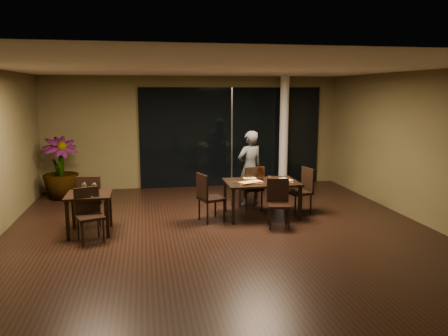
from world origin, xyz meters
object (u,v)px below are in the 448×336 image
chair_side_near (89,212)px  potted_plant (60,168)px  side_table (89,200)px  chair_main_near (278,200)px  diner (250,168)px  bottle_a (260,174)px  chair_main_left (208,195)px  chair_main_far (252,186)px  bottle_c (259,172)px  main_table (261,185)px  bottle_b (262,174)px  chair_side_far (91,197)px  chair_main_right (303,188)px

chair_side_near → potted_plant: size_ratio=0.62×
side_table → chair_main_near: bearing=-3.5°
diner → bottle_a: bearing=69.6°
chair_main_left → bottle_a: bearing=-99.3°
chair_main_far → potted_plant: potted_plant is taller
chair_main_near → bottle_c: size_ratio=2.62×
main_table → side_table: 3.44m
chair_side_near → bottle_a: 3.49m
chair_main_left → bottle_b: bottle_b is taller
potted_plant → bottle_a: potted_plant is taller
chair_side_far → bottle_a: size_ratio=3.46×
potted_plant → chair_main_left: bearing=-38.4°
chair_main_left → bottle_c: 1.25m
potted_plant → bottle_c: potted_plant is taller
main_table → diner: diner is taller
chair_side_far → bottle_b: (3.45, -0.05, 0.35)m
bottle_a → bottle_b: bearing=-18.7°
chair_side_near → bottle_c: (3.36, 1.05, 0.40)m
chair_main_right → chair_main_far: bearing=-125.2°
chair_side_near → chair_main_far: bearing=3.7°
chair_main_near → bottle_a: bottle_a is taller
chair_main_far → chair_main_near: size_ratio=1.07×
bottle_a → chair_main_right: bearing=3.4°
chair_main_left → bottle_b: 1.23m
diner → potted_plant: bearing=-38.2°
chair_side_far → bottle_c: size_ratio=2.80×
chair_main_far → chair_main_left: bearing=22.8°
side_table → potted_plant: bearing=109.1°
chair_main_far → bottle_a: size_ratio=3.45×
bottle_b → main_table: bearing=178.3°
side_table → chair_main_near: 3.55m
chair_side_near → bottle_c: bottle_c is taller
side_table → bottle_c: bottle_c is taller
side_table → diner: bearing=23.3°
chair_main_left → chair_side_far: (-2.27, 0.22, 0.00)m
main_table → chair_main_far: (-0.06, 0.52, -0.13)m
chair_main_near → bottle_b: (-0.13, 0.72, 0.38)m
chair_main_far → diner: (0.04, 0.44, 0.31)m
bottle_a → potted_plant: bearing=151.5°
chair_main_far → bottle_b: (0.07, -0.52, 0.35)m
chair_main_right → chair_side_near: size_ratio=1.05×
chair_main_left → chair_side_far: chair_side_far is taller
bottle_b → bottle_c: bottle_c is taller
chair_main_near → chair_side_near: chair_side_near is taller
diner → bottle_a: (-0.01, -0.95, 0.03)m
main_table → chair_side_near: (-3.37, -0.92, -0.15)m
chair_side_near → chair_main_near: bearing=-16.6°
bottle_a → bottle_b: (0.03, -0.01, 0.00)m
main_table → chair_main_near: 0.75m
chair_main_left → chair_main_right: (2.09, 0.24, 0.00)m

